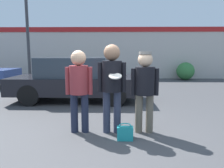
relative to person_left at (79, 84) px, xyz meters
The scene contains 9 objects.
ground_plane 1.17m from the person_left, 17.97° to the right, with size 56.00×56.00×0.00m, color #3F3F42.
storefront_building 9.77m from the person_left, 86.71° to the left, with size 24.00×0.22×3.24m.
person_left is the anchor object (origin of this frame).
person_middle_with_frisbee 0.67m from the person_left, ahead, with size 0.57×0.59×1.80m.
person_right 1.33m from the person_left, ahead, with size 0.56×0.39×1.66m.
parked_car_near 3.09m from the person_left, 102.13° to the left, with size 4.33×1.78×1.48m.
street_lamp 5.83m from the person_left, 119.56° to the left, with size 1.35×0.35×5.64m.
shrub 10.29m from the person_left, 61.21° to the left, with size 1.07×1.07×1.07m.
handbag 1.33m from the person_left, 23.90° to the right, with size 0.30×0.23×0.30m.
Camera 1 is at (0.21, -4.17, 1.64)m, focal length 35.00 mm.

